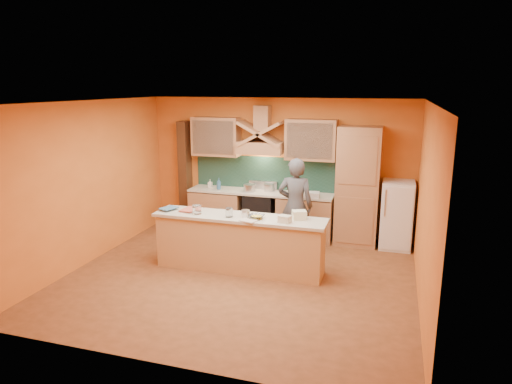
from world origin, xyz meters
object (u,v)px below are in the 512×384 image
(person, at_px, (295,206))
(mixing_bowl, at_px, (256,217))
(kitchen_scale, at_px, (245,214))
(stove, at_px, (260,213))
(fridge, at_px, (397,215))

(person, height_order, mixing_bowl, person)
(person, relative_size, kitchen_scale, 16.20)
(stove, xyz_separation_m, kitchen_scale, (0.31, -1.92, 0.54))
(fridge, relative_size, kitchen_scale, 11.85)
(kitchen_scale, xyz_separation_m, mixing_bowl, (0.20, -0.03, -0.01))
(stove, height_order, person, person)
(stove, relative_size, mixing_bowl, 3.58)
(fridge, distance_m, kitchen_scale, 3.08)
(fridge, distance_m, mixing_bowl, 2.95)
(stove, relative_size, kitchen_scale, 8.20)
(kitchen_scale, bearing_deg, fridge, 45.05)
(kitchen_scale, bearing_deg, person, 68.33)
(person, bearing_deg, fridge, -160.39)
(kitchen_scale, distance_m, mixing_bowl, 0.20)
(stove, height_order, kitchen_scale, kitchen_scale)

